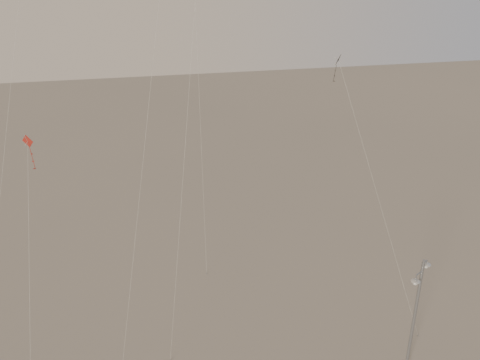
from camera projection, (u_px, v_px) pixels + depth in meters
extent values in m
cylinder|color=#909398|center=(414.00, 322.00, 30.59)|extent=(0.18, 0.18, 8.05)
cylinder|color=#909398|center=(424.00, 262.00, 28.89)|extent=(0.14, 0.14, 0.18)
cylinder|color=#909398|center=(425.00, 262.00, 29.13)|extent=(0.44, 0.37, 0.07)
cylinder|color=#909398|center=(427.00, 262.00, 29.37)|extent=(0.06, 0.06, 0.30)
ellipsoid|color=#B7B7B2|center=(426.00, 265.00, 29.43)|extent=(0.52, 0.52, 0.18)
cylinder|color=#909398|center=(419.00, 273.00, 28.96)|extent=(0.55, 0.37, 0.07)
cylinder|color=#909398|center=(416.00, 278.00, 28.85)|extent=(0.06, 0.06, 0.40)
ellipsoid|color=#B7B7B2|center=(415.00, 281.00, 28.94)|extent=(0.52, 0.52, 0.18)
cylinder|color=beige|center=(7.00, 122.00, 29.78)|extent=(6.27, 9.47, 29.33)
cylinder|color=beige|center=(146.00, 128.00, 31.33)|extent=(5.51, 10.65, 27.64)
cylinder|color=beige|center=(192.00, 52.00, 31.05)|extent=(5.36, 10.58, 35.88)
cylinder|color=#909398|center=(170.00, 360.00, 33.32)|extent=(0.06, 0.06, 0.10)
cube|color=maroon|center=(28.00, 141.00, 25.43)|extent=(0.58, 0.55, 0.74)
cylinder|color=maroon|center=(33.00, 158.00, 25.95)|extent=(0.10, 0.19, 1.23)
cylinder|color=beige|center=(30.00, 337.00, 24.11)|extent=(0.79, 9.92, 15.20)
cube|color=black|center=(338.00, 60.00, 31.73)|extent=(0.40, 0.62, 0.66)
cylinder|color=black|center=(335.00, 74.00, 32.06)|extent=(0.17, 0.04, 1.05)
cylinder|color=beige|center=(380.00, 205.00, 33.54)|extent=(5.03, 5.12, 17.40)
cylinder|color=#909398|center=(418.00, 335.00, 35.36)|extent=(0.06, 0.06, 0.10)
cylinder|color=beige|center=(199.00, 82.00, 42.20)|extent=(1.41, 13.08, 27.10)
cylinder|color=#909398|center=(207.00, 273.00, 41.90)|extent=(0.06, 0.06, 0.10)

